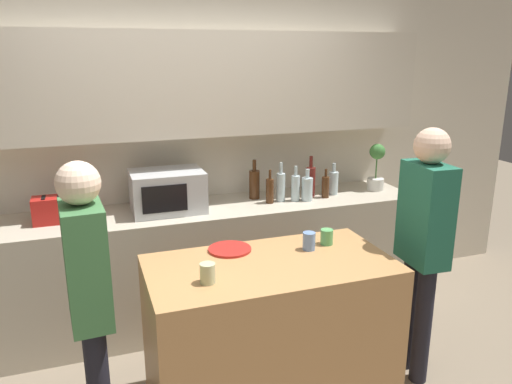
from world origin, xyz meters
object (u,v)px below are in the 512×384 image
(potted_plant, at_px, (376,167))
(bottle_0, at_px, (254,184))
(microwave, at_px, (167,191))
(bottle_4, at_px, (307,189))
(bottle_1, at_px, (270,190))
(plate_on_island, at_px, (230,249))
(person_left, at_px, (89,290))
(bottle_6, at_px, (325,187))
(toaster, at_px, (53,210))
(cup_0, at_px, (208,273))
(cup_1, at_px, (309,241))
(bottle_2, at_px, (281,187))
(bottle_5, at_px, (310,181))
(cup_2, at_px, (327,237))
(person_center, at_px, (423,235))
(bottle_3, at_px, (296,188))
(bottle_7, at_px, (333,182))

(potted_plant, height_order, bottle_0, potted_plant)
(microwave, xyz_separation_m, bottle_4, (1.08, -0.09, -0.05))
(microwave, relative_size, bottle_1, 1.97)
(plate_on_island, relative_size, person_left, 0.17)
(bottle_6, bearing_deg, toaster, 178.14)
(bottle_1, height_order, cup_0, bottle_1)
(plate_on_island, relative_size, cup_0, 2.43)
(bottle_1, xyz_separation_m, cup_1, (-0.10, -0.92, -0.07))
(microwave, height_order, bottle_2, bottle_2)
(bottle_2, distance_m, plate_on_island, 1.03)
(bottle_4, bearing_deg, potted_plant, 7.85)
(toaster, xyz_separation_m, bottle_6, (2.04, -0.07, -0.00))
(toaster, height_order, person_left, person_left)
(bottle_6, relative_size, person_left, 0.15)
(toaster, bearing_deg, potted_plant, 0.00)
(bottle_5, xyz_separation_m, plate_on_island, (-0.93, -0.85, -0.14))
(bottle_4, height_order, cup_2, bottle_4)
(bottle_1, xyz_separation_m, person_center, (0.59, -1.09, -0.06))
(plate_on_island, bearing_deg, person_left, -158.33)
(cup_1, height_order, person_left, person_left)
(bottle_0, height_order, person_left, person_left)
(bottle_1, relative_size, bottle_4, 1.04)
(bottle_5, distance_m, person_left, 2.10)
(cup_1, height_order, cup_2, cup_1)
(plate_on_island, bearing_deg, bottle_4, 41.04)
(bottle_5, xyz_separation_m, cup_0, (-1.16, -1.23, -0.09))
(bottle_1, bearing_deg, bottle_5, 11.36)
(bottle_5, distance_m, cup_0, 1.69)
(plate_on_island, distance_m, cup_2, 0.61)
(cup_1, bearing_deg, bottle_6, 57.96)
(bottle_3, xyz_separation_m, plate_on_island, (-0.76, -0.76, -0.12))
(toaster, distance_m, bottle_4, 1.87)
(plate_on_island, relative_size, cup_2, 2.71)
(bottle_7, xyz_separation_m, person_center, (0.02, -1.15, -0.05))
(bottle_6, xyz_separation_m, cup_0, (-1.26, -1.15, -0.06))
(bottle_5, xyz_separation_m, cup_1, (-0.48, -0.99, -0.09))
(toaster, bearing_deg, bottle_4, -2.87)
(toaster, xyz_separation_m, potted_plant, (2.54, 0.00, 0.11))
(bottle_3, height_order, plate_on_island, bottle_3)
(cup_0, relative_size, person_left, 0.07)
(microwave, height_order, cup_0, microwave)
(bottle_0, relative_size, bottle_2, 1.02)
(cup_1, bearing_deg, bottle_1, 84.02)
(microwave, bearing_deg, person_left, -116.88)
(bottle_1, xyz_separation_m, bottle_4, (0.30, -0.03, -0.00))
(potted_plant, xyz_separation_m, bottle_3, (-0.77, -0.07, -0.09))
(bottle_2, xyz_separation_m, person_left, (-1.46, -1.11, -0.11))
(potted_plant, bearing_deg, person_left, -153.71)
(toaster, height_order, cup_1, toaster)
(potted_plant, bearing_deg, cup_0, -145.30)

